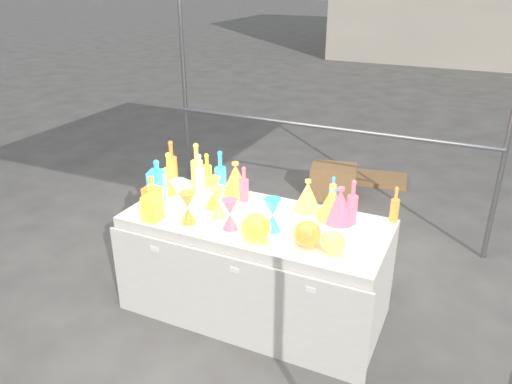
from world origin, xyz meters
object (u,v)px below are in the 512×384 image
at_px(cardboard_box_closed, 333,181).
at_px(hourglass_0, 188,208).
at_px(bottle_0, 207,170).
at_px(globe_0, 256,228).
at_px(display_table, 255,266).
at_px(decanter_0, 152,202).
at_px(lampshade_0, 236,179).

xyz_separation_m(cardboard_box_closed, hourglass_0, (-0.30, -2.44, 0.68)).
bearing_deg(cardboard_box_closed, bottle_0, -117.43).
bearing_deg(globe_0, cardboard_box_closed, 94.77).
relative_size(display_table, decanter_0, 6.92).
distance_m(bottle_0, decanter_0, 0.66).
relative_size(display_table, hourglass_0, 8.46).
xyz_separation_m(cardboard_box_closed, lampshade_0, (-0.21, -1.91, 0.71)).
height_order(display_table, hourglass_0, hourglass_0).
height_order(decanter_0, lampshade_0, lampshade_0).
bearing_deg(lampshade_0, globe_0, -45.06).
relative_size(display_table, cardboard_box_closed, 3.79).
distance_m(bottle_0, hourglass_0, 0.63).
relative_size(hourglass_0, globe_0, 1.16).
height_order(cardboard_box_closed, globe_0, globe_0).
distance_m(display_table, bottle_0, 0.85).
bearing_deg(display_table, hourglass_0, -148.91).
xyz_separation_m(cardboard_box_closed, globe_0, (0.20, -2.45, 0.65)).
distance_m(cardboard_box_closed, bottle_0, 2.04).
height_order(globe_0, lampshade_0, lampshade_0).
bearing_deg(decanter_0, bottle_0, 90.02).
height_order(cardboard_box_closed, decanter_0, decanter_0).
distance_m(cardboard_box_closed, globe_0, 2.54).
distance_m(bottle_0, lampshade_0, 0.29).
bearing_deg(hourglass_0, bottle_0, 108.26).
height_order(cardboard_box_closed, bottle_0, bottle_0).
bearing_deg(decanter_0, display_table, 29.42).
bearing_deg(hourglass_0, cardboard_box_closed, 82.93).
distance_m(hourglass_0, globe_0, 0.51).
relative_size(display_table, globe_0, 9.79).
bearing_deg(cardboard_box_closed, globe_0, -97.54).
bearing_deg(hourglass_0, decanter_0, -163.79).
xyz_separation_m(bottle_0, lampshade_0, (0.28, -0.07, -0.00)).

